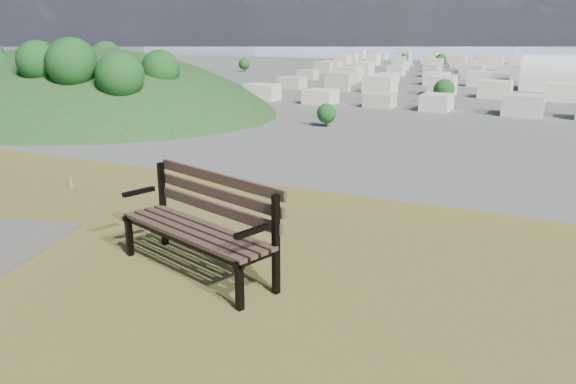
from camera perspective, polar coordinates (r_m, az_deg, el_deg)
The scene contains 6 objects.
park_bench at distance 5.41m, azimuth -8.65°, elevation -2.70°, with size 1.88×1.09×0.94m.
green_wooded_hill at distance 214.27m, azimuth -20.88°, elevation 7.74°, with size 172.73×138.19×86.37m.
city_blocks at distance 397.97m, azimuth 26.31°, elevation 11.02°, with size 395.00×361.00×7.00m.
city_trees at distance 323.89m, azimuth 21.43°, elevation 11.01°, with size 406.52×387.20×9.98m.
bay_water at distance 903.22m, azimuth 26.73°, elevation 12.67°, with size 2400.00×700.00×0.12m, color #94A6BC.
far_hills at distance 1407.17m, azimuth 24.46°, elevation 14.61°, with size 2050.00×340.00×60.00m.
Camera 1 is at (2.57, -2.81, 27.25)m, focal length 35.00 mm.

